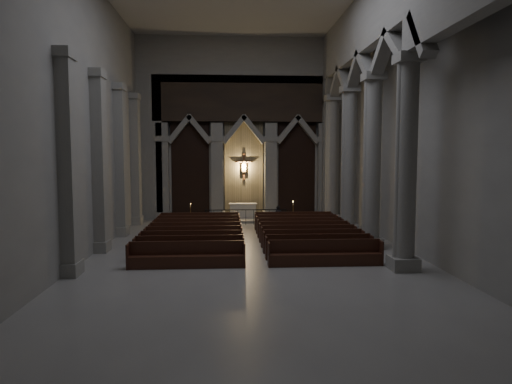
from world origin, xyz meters
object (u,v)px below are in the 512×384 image
(altar, at_px, (243,210))
(candle_stand_right, at_px, (293,217))
(pews, at_px, (251,238))
(worshipper, at_px, (278,216))
(candle_stand_left, at_px, (191,219))
(altar_rail, at_px, (246,214))

(altar, bearing_deg, candle_stand_right, -31.59)
(pews, bearing_deg, worshipper, 69.48)
(candle_stand_left, bearing_deg, candle_stand_right, -1.01)
(altar_rail, relative_size, worshipper, 3.84)
(candle_stand_right, bearing_deg, pews, -114.87)
(candle_stand_left, bearing_deg, pews, -62.49)
(pews, bearing_deg, altar_rail, 90.00)
(candle_stand_right, bearing_deg, candle_stand_left, 178.99)
(altar_rail, distance_m, candle_stand_right, 3.01)
(candle_stand_right, distance_m, worshipper, 1.76)
(altar, distance_m, candle_stand_right, 3.63)
(candle_stand_right, height_order, pews, candle_stand_right)
(altar_rail, xyz_separation_m, pews, (0.00, -6.13, -0.32))
(altar, bearing_deg, worshipper, -58.39)
(candle_stand_left, relative_size, worshipper, 1.01)
(candle_stand_left, relative_size, candle_stand_right, 0.93)
(worshipper, bearing_deg, pews, -98.06)
(altar_rail, bearing_deg, worshipper, -28.99)
(altar, xyz_separation_m, candle_stand_right, (3.09, -1.90, -0.24))
(altar, bearing_deg, candle_stand_left, -151.61)
(altar, height_order, pews, altar)
(altar_rail, xyz_separation_m, worshipper, (1.90, -1.05, -0.00))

